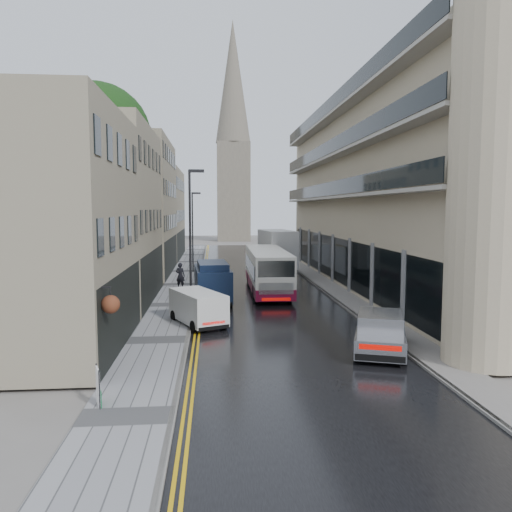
{
  "coord_description": "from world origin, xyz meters",
  "views": [
    {
      "loc": [
        -3.36,
        -11.34,
        6.0
      ],
      "look_at": [
        -0.82,
        18.0,
        3.19
      ],
      "focal_mm": 35.0,
      "sensor_mm": 36.0,
      "label": 1
    }
  ],
  "objects": [
    {
      "name": "right_sidewalk",
      "position": [
        5.4,
        27.5,
        0.06
      ],
      "size": [
        1.8,
        85.0,
        0.12
      ],
      "primitive_type": "cube",
      "color": "slate",
      "rests_on": "ground"
    },
    {
      "name": "pedestrian",
      "position": [
        -5.76,
        25.2,
        1.09
      ],
      "size": [
        0.83,
        0.7,
        1.93
      ],
      "primitive_type": "imported",
      "rotation": [
        0.0,
        0.0,
        2.75
      ],
      "color": "black",
      "rests_on": "left_sidewalk"
    },
    {
      "name": "cream_bus",
      "position": [
        -0.66,
        21.04,
        1.53
      ],
      "size": [
        2.65,
        11.13,
        3.03
      ],
      "primitive_type": null,
      "rotation": [
        0.0,
        0.0,
        -0.01
      ],
      "color": "white",
      "rests_on": "road"
    },
    {
      "name": "estate_sign",
      "position": [
        -6.82,
        3.47,
        0.68
      ],
      "size": [
        0.3,
        0.66,
        1.13
      ],
      "primitive_type": null,
      "rotation": [
        0.0,
        0.0,
        0.33
      ],
      "color": "silver",
      "rests_on": "left_sidewalk"
    },
    {
      "name": "old_shop_row",
      "position": [
        -9.45,
        30.0,
        6.0
      ],
      "size": [
        4.5,
        56.0,
        12.0
      ],
      "primitive_type": null,
      "color": "gray",
      "rests_on": "ground"
    },
    {
      "name": "lamp_post_far",
      "position": [
        -5.22,
        34.96,
        3.78
      ],
      "size": [
        0.84,
        0.35,
        7.32
      ],
      "primitive_type": null,
      "rotation": [
        0.0,
        0.0,
        0.21
      ],
      "color": "black",
      "rests_on": "left_sidewalk"
    },
    {
      "name": "lamp_post_near",
      "position": [
        -4.7,
        18.39,
        4.18
      ],
      "size": [
        0.92,
        0.22,
        8.12
      ],
      "primitive_type": null,
      "rotation": [
        0.0,
        0.0,
        0.01
      ],
      "color": "black",
      "rests_on": "left_sidewalk"
    },
    {
      "name": "ground",
      "position": [
        0.0,
        0.0,
        0.0
      ],
      "size": [
        200.0,
        200.0,
        0.0
      ],
      "primitive_type": "plane",
      "color": "slate",
      "rests_on": "ground"
    },
    {
      "name": "navy_van",
      "position": [
        -4.25,
        18.64,
        1.36
      ],
      "size": [
        2.48,
        5.4,
        2.68
      ],
      "primitive_type": null,
      "rotation": [
        0.0,
        0.0,
        0.07
      ],
      "color": "#0E1A34",
      "rests_on": "road"
    },
    {
      "name": "road",
      "position": [
        0.0,
        27.5,
        0.01
      ],
      "size": [
        9.0,
        85.0,
        0.02
      ],
      "primitive_type": "cube",
      "color": "black",
      "rests_on": "ground"
    },
    {
      "name": "silver_hatchback",
      "position": [
        2.22,
        7.37,
        0.86
      ],
      "size": [
        3.3,
        4.86,
        1.67
      ],
      "primitive_type": null,
      "rotation": [
        0.0,
        0.0,
        -0.33
      ],
      "color": "#9B9B9F",
      "rests_on": "road"
    },
    {
      "name": "church_spire",
      "position": [
        0.5,
        82.0,
        20.0
      ],
      "size": [
        6.4,
        6.4,
        40.0
      ],
      "primitive_type": null,
      "color": "#746D5C",
      "rests_on": "ground"
    },
    {
      "name": "left_sidewalk",
      "position": [
        -5.85,
        27.5,
        0.06
      ],
      "size": [
        2.7,
        85.0,
        0.12
      ],
      "primitive_type": "cube",
      "color": "gray",
      "rests_on": "ground"
    },
    {
      "name": "tree_far",
      "position": [
        -12.2,
        33.0,
        6.23
      ],
      "size": [
        9.24,
        9.24,
        12.46
      ],
      "primitive_type": null,
      "color": "black",
      "rests_on": "ground"
    },
    {
      "name": "white_van",
      "position": [
        -4.3,
        12.46,
        0.92
      ],
      "size": [
        3.19,
        4.32,
        1.8
      ],
      "primitive_type": null,
      "rotation": [
        0.0,
        0.0,
        0.42
      ],
      "color": "silver",
      "rests_on": "road"
    },
    {
      "name": "modern_block",
      "position": [
        10.3,
        26.0,
        7.0
      ],
      "size": [
        8.0,
        40.0,
        14.0
      ],
      "primitive_type": null,
      "color": "tan",
      "rests_on": "ground"
    },
    {
      "name": "white_lorry",
      "position": [
        1.37,
        31.07,
        2.06
      ],
      "size": [
        3.26,
        7.99,
        4.07
      ],
      "primitive_type": null,
      "rotation": [
        0.0,
        0.0,
        0.12
      ],
      "color": "silver",
      "rests_on": "road"
    },
    {
      "name": "tree_near",
      "position": [
        -12.5,
        20.0,
        6.95
      ],
      "size": [
        10.56,
        10.56,
        13.89
      ],
      "primitive_type": null,
      "color": "black",
      "rests_on": "ground"
    }
  ]
}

